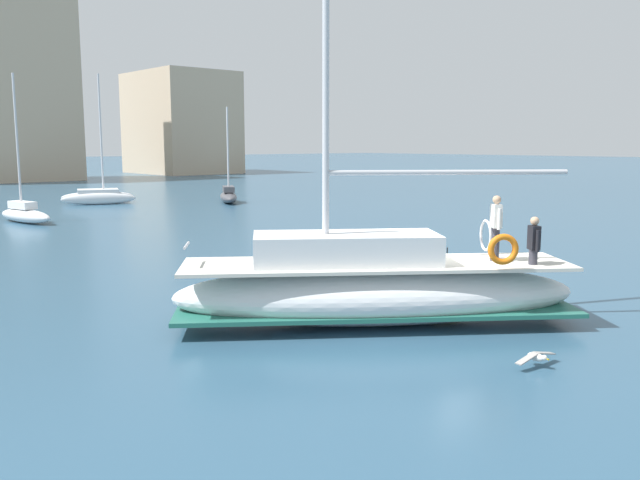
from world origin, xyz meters
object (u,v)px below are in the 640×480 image
(main_sailboat, at_px, (373,286))
(moored_sloop_far, at_px, (25,213))
(moored_catamaran, at_px, (228,195))
(mooring_buoy, at_px, (447,265))
(seagull, at_px, (537,357))
(moored_sloop_near, at_px, (98,195))

(main_sailboat, height_order, moored_sloop_far, main_sailboat)
(moored_catamaran, xyz_separation_m, mooring_buoy, (-9.08, -26.71, -0.32))
(moored_sloop_far, xyz_separation_m, seagull, (-0.37, -30.87, -0.33))
(main_sailboat, relative_size, moored_sloop_far, 1.61)
(moored_sloop_near, relative_size, moored_sloop_far, 1.14)
(moored_sloop_near, distance_m, moored_sloop_far, 11.53)
(moored_sloop_far, bearing_deg, moored_catamaran, 11.00)
(moored_sloop_far, relative_size, moored_catamaran, 1.17)
(moored_sloop_near, bearing_deg, main_sailboat, -103.23)
(moored_sloop_near, bearing_deg, seagull, -101.67)
(main_sailboat, bearing_deg, moored_sloop_near, 76.77)
(seagull, bearing_deg, moored_catamaran, 65.35)
(moored_sloop_far, distance_m, moored_catamaran, 15.42)
(moored_sloop_near, bearing_deg, mooring_buoy, -93.02)
(moored_sloop_far, height_order, moored_catamaran, moored_sloop_far)
(moored_sloop_near, relative_size, moored_catamaran, 1.33)
(moored_sloop_far, bearing_deg, mooring_buoy, -75.69)
(mooring_buoy, bearing_deg, main_sailboat, -156.56)
(moored_catamaran, distance_m, seagull, 37.20)
(main_sailboat, relative_size, moored_catamaran, 1.88)
(moored_catamaran, bearing_deg, main_sailboat, -117.88)
(moored_sloop_far, height_order, mooring_buoy, moored_sloop_far)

